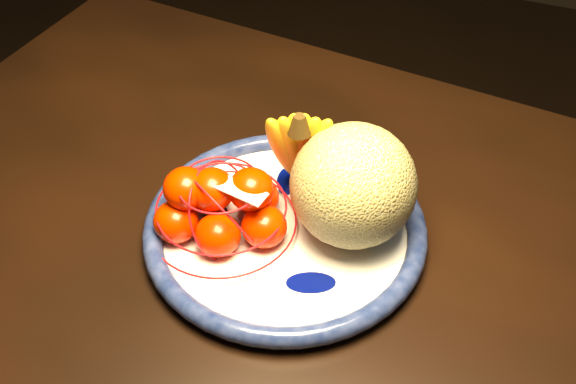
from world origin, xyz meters
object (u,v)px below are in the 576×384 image
(dining_table, at_px, (377,337))
(mandarin_bag, at_px, (222,206))
(fruit_bowl, at_px, (285,229))
(banana_bunch, at_px, (299,145))
(cantaloupe, at_px, (353,186))

(dining_table, distance_m, mandarin_bag, 0.25)
(fruit_bowl, height_order, banana_bunch, banana_bunch)
(cantaloupe, bearing_deg, dining_table, -49.54)
(dining_table, height_order, banana_bunch, banana_bunch)
(fruit_bowl, bearing_deg, banana_bunch, 96.46)
(fruit_bowl, xyz_separation_m, cantaloupe, (0.07, 0.03, 0.08))
(mandarin_bag, bearing_deg, cantaloupe, 20.02)
(fruit_bowl, bearing_deg, dining_table, -19.06)
(banana_bunch, bearing_deg, mandarin_bag, -144.81)
(fruit_bowl, bearing_deg, mandarin_bag, -161.37)
(dining_table, relative_size, mandarin_bag, 7.46)
(cantaloupe, bearing_deg, fruit_bowl, -158.65)
(fruit_bowl, xyz_separation_m, mandarin_bag, (-0.07, -0.02, 0.04))
(dining_table, distance_m, cantaloupe, 0.20)
(mandarin_bag, bearing_deg, dining_table, -6.47)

